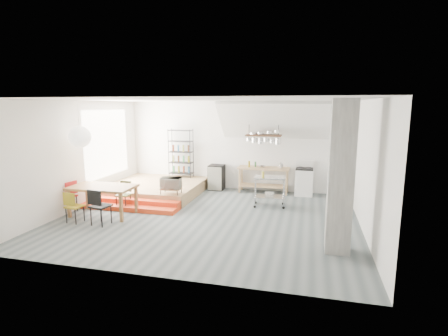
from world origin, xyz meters
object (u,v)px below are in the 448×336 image
(stove, at_px, (304,181))
(mini_fridge, at_px, (217,177))
(dining_table, at_px, (102,189))
(rolling_cart, at_px, (270,187))

(stove, relative_size, mini_fridge, 1.29)
(stove, distance_m, dining_table, 6.55)
(stove, distance_m, rolling_cart, 1.95)
(rolling_cart, relative_size, mini_fridge, 1.08)
(dining_table, height_order, mini_fridge, mini_fridge)
(rolling_cart, distance_m, mini_fridge, 2.75)
(dining_table, height_order, rolling_cart, rolling_cart)
(rolling_cart, xyz_separation_m, mini_fridge, (-2.14, 1.73, -0.14))
(rolling_cart, height_order, mini_fridge, rolling_cart)
(stove, bearing_deg, dining_table, -145.91)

